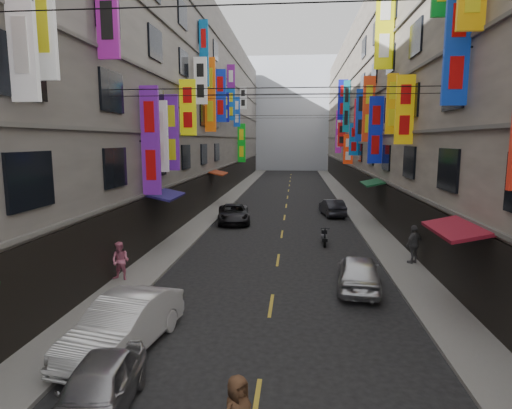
% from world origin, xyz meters
% --- Properties ---
extents(sidewalk_left, '(2.00, 90.00, 0.12)m').
position_xyz_m(sidewalk_left, '(-6.00, 42.00, 0.06)').
color(sidewalk_left, slate).
rests_on(sidewalk_left, ground).
extents(sidewalk_right, '(2.00, 90.00, 0.12)m').
position_xyz_m(sidewalk_right, '(6.00, 42.00, 0.06)').
color(sidewalk_right, slate).
rests_on(sidewalk_right, ground).
extents(building_row_left, '(10.14, 90.00, 19.00)m').
position_xyz_m(building_row_left, '(-11.99, 42.00, 9.49)').
color(building_row_left, gray).
rests_on(building_row_left, ground).
extents(building_row_right, '(10.14, 90.00, 19.00)m').
position_xyz_m(building_row_right, '(11.99, 42.00, 9.49)').
color(building_row_right, '#AEA192').
rests_on(building_row_right, ground).
extents(haze_block, '(18.00, 8.00, 22.00)m').
position_xyz_m(haze_block, '(0.00, 92.00, 11.00)').
color(haze_block, silver).
rests_on(haze_block, ground).
extents(shop_signage, '(14.00, 55.00, 12.59)m').
position_xyz_m(shop_signage, '(0.04, 35.16, 9.11)').
color(shop_signage, '#1A0EA9').
rests_on(shop_signage, ground).
extents(street_awnings, '(13.99, 35.20, 0.41)m').
position_xyz_m(street_awnings, '(-1.26, 26.00, 3.00)').
color(street_awnings, '#13491C').
rests_on(street_awnings, ground).
extents(overhead_cables, '(14.00, 38.04, 1.24)m').
position_xyz_m(overhead_cables, '(0.00, 30.00, 8.80)').
color(overhead_cables, black).
rests_on(overhead_cables, ground).
extents(lane_markings, '(0.12, 80.20, 0.01)m').
position_xyz_m(lane_markings, '(0.00, 39.00, 0.00)').
color(lane_markings, gold).
rests_on(lane_markings, ground).
extents(scooter_far_right, '(0.50, 1.80, 1.14)m').
position_xyz_m(scooter_far_right, '(2.52, 27.48, 0.44)').
color(scooter_far_right, black).
rests_on(scooter_far_right, ground).
extents(car_left_near, '(1.77, 3.75, 1.24)m').
position_xyz_m(car_left_near, '(-3.40, 11.36, 0.62)').
color(car_left_near, '#A4A3A7').
rests_on(car_left_near, ground).
extents(car_left_mid, '(2.37, 4.88, 1.54)m').
position_xyz_m(car_left_mid, '(-4.00, 14.28, 0.77)').
color(car_left_mid, white).
rests_on(car_left_mid, ground).
extents(car_left_far, '(2.95, 5.13, 1.35)m').
position_xyz_m(car_left_far, '(-3.64, 33.53, 0.67)').
color(car_left_far, black).
rests_on(car_left_far, ground).
extents(car_right_mid, '(2.11, 4.32, 1.42)m').
position_xyz_m(car_right_mid, '(3.42, 20.09, 0.71)').
color(car_right_mid, silver).
rests_on(car_right_mid, ground).
extents(car_right_far, '(1.98, 4.20, 1.33)m').
position_xyz_m(car_right_far, '(3.76, 37.17, 0.67)').
color(car_right_far, '#292A31').
rests_on(car_right_far, ground).
extents(pedestrian_lfar, '(0.86, 0.65, 1.64)m').
position_xyz_m(pedestrian_lfar, '(-6.48, 19.97, 0.94)').
color(pedestrian_lfar, pink).
rests_on(pedestrian_lfar, sidewalk_left).
extents(pedestrian_rfar, '(1.24, 1.17, 1.86)m').
position_xyz_m(pedestrian_rfar, '(6.52, 23.67, 1.05)').
color(pedestrian_rfar, '#565659').
rests_on(pedestrian_rfar, sidewalk_right).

